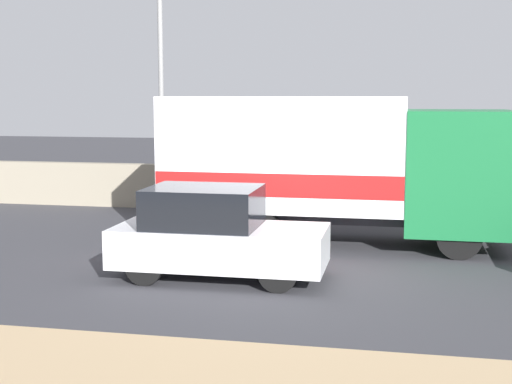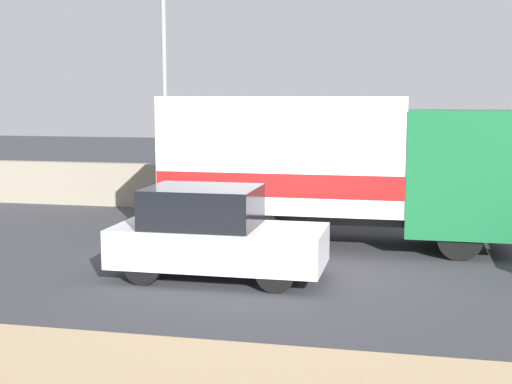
{
  "view_description": "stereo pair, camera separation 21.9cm",
  "coord_description": "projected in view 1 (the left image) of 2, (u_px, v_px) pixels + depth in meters",
  "views": [
    {
      "loc": [
        2.76,
        -12.59,
        3.29
      ],
      "look_at": [
        -0.04,
        1.34,
        1.35
      ],
      "focal_mm": 50.0,
      "sensor_mm": 36.0,
      "label": 1
    },
    {
      "loc": [
        2.98,
        -12.54,
        3.29
      ],
      "look_at": [
        -0.04,
        1.34,
        1.35
      ],
      "focal_mm": 50.0,
      "sensor_mm": 36.0,
      "label": 2
    }
  ],
  "objects": [
    {
      "name": "street_lamp",
      "position": [
        161.0,
        75.0,
        19.5
      ],
      "size": [
        0.56,
        0.28,
        6.57
      ],
      "color": "gray",
      "rests_on": "ground_plane"
    },
    {
      "name": "ground_plane",
      "position": [
        244.0,
        274.0,
        13.21
      ],
      "size": [
        80.0,
        80.0,
        0.0
      ],
      "primitive_type": "plane",
      "color": "#38383D"
    },
    {
      "name": "box_truck",
      "position": [
        328.0,
        164.0,
        15.68
      ],
      "size": [
        7.47,
        2.39,
        3.26
      ],
      "color": "#196B38",
      "rests_on": "ground_plane"
    },
    {
      "name": "car_hatchback",
      "position": [
        215.0,
        234.0,
        12.84
      ],
      "size": [
        3.81,
        1.7,
        1.65
      ],
      "color": "silver",
      "rests_on": "ground_plane"
    },
    {
      "name": "stone_wall_backdrop",
      "position": [
        298.0,
        190.0,
        20.1
      ],
      "size": [
        60.0,
        0.35,
        1.28
      ],
      "color": "gray",
      "rests_on": "ground_plane"
    }
  ]
}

